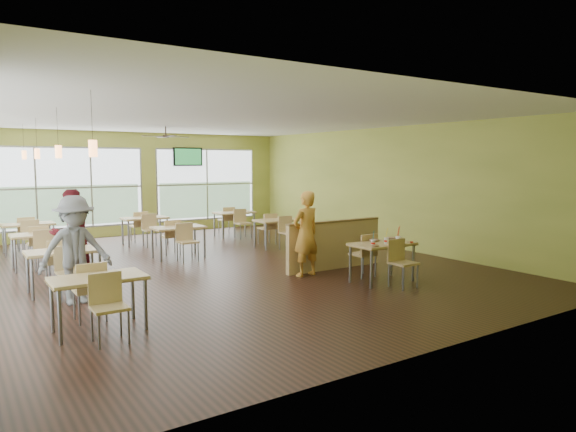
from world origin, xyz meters
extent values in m
plane|color=black|center=(0.00, 0.00, 0.00)|extent=(12.00, 12.00, 0.00)
plane|color=white|center=(0.00, 0.00, 3.20)|extent=(12.00, 12.00, 0.00)
cube|color=#BFC14E|center=(0.00, 6.00, 1.60)|extent=(10.00, 0.04, 3.20)
cube|color=#BFC14E|center=(0.00, -6.00, 1.60)|extent=(10.00, 0.04, 3.20)
cube|color=#BFC14E|center=(5.00, 0.00, 1.60)|extent=(0.04, 12.00, 3.20)
cube|color=white|center=(-2.00, 5.98, 1.53)|extent=(4.50, 0.02, 2.35)
cube|color=white|center=(2.50, 5.98, 1.53)|extent=(3.50, 0.02, 2.35)
cube|color=#B7BABC|center=(0.25, 5.97, 0.35)|extent=(8.00, 0.04, 0.05)
cube|color=tan|center=(2.00, -3.00, 0.73)|extent=(1.20, 0.70, 0.04)
cube|color=brown|center=(2.00, -3.00, 0.70)|extent=(1.22, 0.71, 0.01)
cylinder|color=slate|center=(1.46, -3.29, 0.35)|extent=(0.05, 0.05, 0.71)
cylinder|color=slate|center=(2.54, -3.29, 0.35)|extent=(0.05, 0.05, 0.71)
cylinder|color=slate|center=(1.46, -2.71, 0.35)|extent=(0.05, 0.05, 0.71)
cylinder|color=slate|center=(2.54, -2.71, 0.35)|extent=(0.05, 0.05, 0.71)
cube|color=tan|center=(2.00, -2.45, 0.45)|extent=(0.42, 0.42, 0.04)
cube|color=tan|center=(2.00, -2.26, 0.67)|extent=(0.42, 0.04, 0.40)
cube|color=tan|center=(2.00, -3.55, 0.45)|extent=(0.42, 0.42, 0.04)
cube|color=tan|center=(2.00, -3.74, 0.67)|extent=(0.42, 0.04, 0.40)
cube|color=tan|center=(2.00, -1.55, 0.50)|extent=(2.40, 0.12, 1.00)
cube|color=brown|center=(2.00, -1.55, 1.02)|extent=(2.40, 0.14, 0.04)
cube|color=tan|center=(-3.20, -3.00, 0.73)|extent=(1.20, 0.70, 0.04)
cube|color=brown|center=(-3.20, -3.00, 0.70)|extent=(1.22, 0.71, 0.01)
cylinder|color=slate|center=(-3.74, -3.29, 0.35)|extent=(0.05, 0.05, 0.71)
cylinder|color=slate|center=(-2.66, -3.29, 0.35)|extent=(0.05, 0.05, 0.71)
cylinder|color=slate|center=(-3.74, -2.71, 0.35)|extent=(0.05, 0.05, 0.71)
cylinder|color=slate|center=(-2.66, -2.71, 0.35)|extent=(0.05, 0.05, 0.71)
cube|color=tan|center=(-3.20, -2.45, 0.45)|extent=(0.42, 0.42, 0.04)
cube|color=tan|center=(-3.20, -2.26, 0.67)|extent=(0.42, 0.04, 0.40)
cube|color=tan|center=(-3.20, -3.55, 0.45)|extent=(0.42, 0.42, 0.04)
cube|color=tan|center=(-3.20, -3.74, 0.67)|extent=(0.42, 0.04, 0.40)
cube|color=tan|center=(-3.20, -0.50, 0.73)|extent=(1.20, 0.70, 0.04)
cube|color=brown|center=(-3.20, -0.50, 0.70)|extent=(1.22, 0.71, 0.01)
cylinder|color=slate|center=(-3.74, -0.79, 0.35)|extent=(0.05, 0.05, 0.71)
cylinder|color=slate|center=(-2.66, -0.79, 0.35)|extent=(0.05, 0.05, 0.71)
cylinder|color=slate|center=(-3.74, -0.21, 0.35)|extent=(0.05, 0.05, 0.71)
cylinder|color=slate|center=(-2.66, -0.21, 0.35)|extent=(0.05, 0.05, 0.71)
cube|color=tan|center=(-3.20, 0.05, 0.45)|extent=(0.42, 0.42, 0.04)
cube|color=tan|center=(-3.20, 0.24, 0.67)|extent=(0.42, 0.04, 0.40)
cube|color=tan|center=(-3.20, -1.05, 0.45)|extent=(0.42, 0.42, 0.04)
cube|color=tan|center=(-3.20, -1.24, 0.67)|extent=(0.42, 0.04, 0.40)
cube|color=tan|center=(-3.20, 2.00, 0.73)|extent=(1.20, 0.70, 0.04)
cube|color=brown|center=(-3.20, 2.00, 0.70)|extent=(1.22, 0.71, 0.01)
cylinder|color=slate|center=(-3.74, 1.71, 0.35)|extent=(0.05, 0.05, 0.71)
cylinder|color=slate|center=(-2.66, 1.71, 0.35)|extent=(0.05, 0.05, 0.71)
cylinder|color=slate|center=(-3.74, 2.29, 0.35)|extent=(0.05, 0.05, 0.71)
cylinder|color=slate|center=(-2.66, 2.29, 0.35)|extent=(0.05, 0.05, 0.71)
cube|color=tan|center=(-3.20, 2.55, 0.45)|extent=(0.42, 0.42, 0.04)
cube|color=tan|center=(-3.20, 2.74, 0.67)|extent=(0.42, 0.04, 0.40)
cube|color=tan|center=(-3.20, 1.45, 0.45)|extent=(0.42, 0.42, 0.04)
cube|color=tan|center=(-3.20, 1.26, 0.67)|extent=(0.42, 0.04, 0.40)
cube|color=tan|center=(-3.20, 4.20, 0.73)|extent=(1.20, 0.70, 0.04)
cube|color=brown|center=(-3.20, 4.20, 0.70)|extent=(1.22, 0.71, 0.01)
cylinder|color=slate|center=(-3.74, 3.91, 0.35)|extent=(0.05, 0.05, 0.71)
cylinder|color=slate|center=(-2.66, 3.91, 0.35)|extent=(0.05, 0.05, 0.71)
cylinder|color=slate|center=(-3.74, 4.49, 0.35)|extent=(0.05, 0.05, 0.71)
cylinder|color=slate|center=(-2.66, 4.49, 0.35)|extent=(0.05, 0.05, 0.71)
cube|color=tan|center=(-3.20, 4.75, 0.45)|extent=(0.42, 0.42, 0.04)
cube|color=tan|center=(-3.20, 4.94, 0.67)|extent=(0.42, 0.04, 0.40)
cube|color=tan|center=(-3.20, 3.65, 0.45)|extent=(0.42, 0.42, 0.04)
cube|color=tan|center=(-3.20, 3.46, 0.67)|extent=(0.42, 0.04, 0.40)
cube|color=tan|center=(-0.30, 1.50, 0.73)|extent=(1.20, 0.70, 0.04)
cube|color=brown|center=(-0.30, 1.50, 0.70)|extent=(1.22, 0.71, 0.01)
cylinder|color=slate|center=(-0.84, 1.21, 0.35)|extent=(0.05, 0.05, 0.71)
cylinder|color=slate|center=(0.24, 1.21, 0.35)|extent=(0.05, 0.05, 0.71)
cylinder|color=slate|center=(-0.84, 1.79, 0.35)|extent=(0.05, 0.05, 0.71)
cylinder|color=slate|center=(0.24, 1.79, 0.35)|extent=(0.05, 0.05, 0.71)
cube|color=tan|center=(-0.30, 2.05, 0.45)|extent=(0.42, 0.42, 0.04)
cube|color=tan|center=(-0.30, 2.24, 0.67)|extent=(0.42, 0.04, 0.40)
cube|color=tan|center=(-0.30, 0.95, 0.45)|extent=(0.42, 0.42, 0.04)
cube|color=tan|center=(-0.30, 0.76, 0.67)|extent=(0.42, 0.04, 0.40)
cube|color=tan|center=(-0.30, 4.00, 0.73)|extent=(1.20, 0.70, 0.04)
cube|color=brown|center=(-0.30, 4.00, 0.70)|extent=(1.22, 0.71, 0.01)
cylinder|color=slate|center=(-0.84, 3.71, 0.35)|extent=(0.05, 0.05, 0.71)
cylinder|color=slate|center=(0.24, 3.71, 0.35)|extent=(0.05, 0.05, 0.71)
cylinder|color=slate|center=(-0.84, 4.29, 0.35)|extent=(0.05, 0.05, 0.71)
cylinder|color=slate|center=(0.24, 4.29, 0.35)|extent=(0.05, 0.05, 0.71)
cube|color=tan|center=(-0.30, 4.55, 0.45)|extent=(0.42, 0.42, 0.04)
cube|color=tan|center=(-0.30, 4.74, 0.67)|extent=(0.42, 0.04, 0.40)
cube|color=tan|center=(-0.30, 3.45, 0.45)|extent=(0.42, 0.42, 0.04)
cube|color=tan|center=(-0.30, 3.26, 0.67)|extent=(0.42, 0.04, 0.40)
cube|color=tan|center=(2.50, 1.50, 0.73)|extent=(1.20, 0.70, 0.04)
cube|color=brown|center=(2.50, 1.50, 0.70)|extent=(1.22, 0.71, 0.01)
cylinder|color=slate|center=(1.96, 1.21, 0.35)|extent=(0.05, 0.05, 0.71)
cylinder|color=slate|center=(3.04, 1.21, 0.35)|extent=(0.05, 0.05, 0.71)
cylinder|color=slate|center=(1.96, 1.79, 0.35)|extent=(0.05, 0.05, 0.71)
cylinder|color=slate|center=(3.04, 1.79, 0.35)|extent=(0.05, 0.05, 0.71)
cube|color=tan|center=(2.50, 2.05, 0.45)|extent=(0.42, 0.42, 0.04)
cube|color=tan|center=(2.50, 2.24, 0.67)|extent=(0.42, 0.04, 0.40)
cube|color=tan|center=(2.50, 0.95, 0.45)|extent=(0.42, 0.42, 0.04)
cube|color=tan|center=(2.50, 0.76, 0.67)|extent=(0.42, 0.04, 0.40)
cube|color=tan|center=(2.50, 4.00, 0.73)|extent=(1.20, 0.70, 0.04)
cube|color=brown|center=(2.50, 4.00, 0.70)|extent=(1.22, 0.71, 0.01)
cylinder|color=slate|center=(1.96, 3.71, 0.35)|extent=(0.05, 0.05, 0.71)
cylinder|color=slate|center=(3.04, 3.71, 0.35)|extent=(0.05, 0.05, 0.71)
cylinder|color=slate|center=(1.96, 4.29, 0.35)|extent=(0.05, 0.05, 0.71)
cylinder|color=slate|center=(3.04, 4.29, 0.35)|extent=(0.05, 0.05, 0.71)
cube|color=tan|center=(2.50, 4.55, 0.45)|extent=(0.42, 0.42, 0.04)
cube|color=tan|center=(2.50, 4.74, 0.67)|extent=(0.42, 0.04, 0.40)
cube|color=tan|center=(2.50, 3.45, 0.45)|extent=(0.42, 0.42, 0.04)
cube|color=tan|center=(2.50, 3.26, 0.67)|extent=(0.42, 0.04, 0.40)
cylinder|color=#2D2119|center=(-3.20, -3.00, 2.85)|extent=(0.01, 0.01, 0.70)
cylinder|color=#FC954D|center=(-3.20, -3.00, 2.45)|extent=(0.11, 0.11, 0.22)
cylinder|color=#2D2119|center=(-3.20, -0.50, 2.85)|extent=(0.01, 0.01, 0.70)
cylinder|color=#FC954D|center=(-3.20, -0.50, 2.45)|extent=(0.11, 0.11, 0.22)
cylinder|color=#2D2119|center=(-3.20, 2.00, 2.85)|extent=(0.01, 0.01, 0.70)
cylinder|color=#FC954D|center=(-3.20, 2.00, 2.45)|extent=(0.11, 0.11, 0.22)
cylinder|color=#2D2119|center=(-3.20, 4.20, 2.85)|extent=(0.01, 0.01, 0.70)
cylinder|color=#FC954D|center=(-3.20, 4.20, 2.45)|extent=(0.11, 0.11, 0.22)
cylinder|color=#2D2119|center=(0.00, 3.00, 3.08)|extent=(0.03, 0.03, 0.24)
cylinder|color=#2D2119|center=(0.00, 3.00, 2.94)|extent=(0.16, 0.16, 0.06)
cube|color=#2D2119|center=(0.35, 3.00, 2.94)|extent=(0.55, 0.10, 0.01)
cube|color=#2D2119|center=(0.00, 3.35, 2.94)|extent=(0.10, 0.55, 0.01)
cube|color=#2D2119|center=(-0.35, 3.00, 2.94)|extent=(0.55, 0.10, 0.01)
cube|color=#2D2119|center=(0.00, 2.65, 2.94)|extent=(0.10, 0.55, 0.01)
cube|color=black|center=(1.80, 5.90, 2.45)|extent=(1.00, 0.06, 0.60)
cube|color=#267D3C|center=(1.80, 5.87, 2.45)|extent=(0.90, 0.01, 0.52)
imported|color=#CA6116|center=(1.09, -1.77, 0.85)|extent=(0.67, 0.48, 1.71)
imported|color=maroon|center=(-2.84, 0.73, 0.87)|extent=(1.04, 0.94, 1.74)
imported|color=slate|center=(-3.17, -1.39, 0.87)|extent=(1.19, 0.76, 1.75)
cone|color=white|center=(1.58, -3.20, 0.80)|extent=(0.08, 0.08, 0.11)
cylinder|color=red|center=(1.58, -3.20, 0.81)|extent=(0.08, 0.08, 0.03)
cylinder|color=white|center=(1.58, -3.20, 0.87)|extent=(0.09, 0.09, 0.01)
cylinder|color=#1A93E3|center=(1.58, -3.20, 0.96)|extent=(0.02, 0.05, 0.20)
cone|color=white|center=(1.96, -3.15, 0.81)|extent=(0.09, 0.09, 0.11)
cylinder|color=red|center=(1.96, -3.15, 0.81)|extent=(0.08, 0.08, 0.03)
cylinder|color=white|center=(1.96, -3.15, 0.87)|extent=(0.09, 0.09, 0.01)
cylinder|color=yellow|center=(1.96, -3.15, 0.97)|extent=(0.02, 0.05, 0.21)
cone|color=white|center=(2.18, -3.25, 0.82)|extent=(0.10, 0.10, 0.13)
cylinder|color=red|center=(2.18, -3.25, 0.82)|extent=(0.09, 0.09, 0.04)
cylinder|color=white|center=(2.18, -3.25, 0.89)|extent=(0.10, 0.10, 0.01)
cylinder|color=red|center=(2.18, -3.25, 1.00)|extent=(0.02, 0.06, 0.24)
cone|color=white|center=(2.22, -3.19, 0.81)|extent=(0.09, 0.09, 0.12)
cylinder|color=red|center=(2.22, -3.19, 0.81)|extent=(0.08, 0.08, 0.03)
cylinder|color=white|center=(2.22, -3.19, 0.87)|extent=(0.09, 0.09, 0.01)
cylinder|color=red|center=(2.22, -3.19, 0.98)|extent=(0.01, 0.06, 0.21)
cylinder|color=black|center=(2.36, -2.86, 0.76)|extent=(0.20, 0.20, 0.01)
torus|color=black|center=(2.36, -2.86, 0.79)|extent=(0.25, 0.25, 0.02)
cone|color=#A4784F|center=(2.36, -2.86, 0.78)|extent=(0.24, 0.24, 0.05)
cylinder|color=#AA2711|center=(2.47, -3.30, 0.76)|extent=(0.06, 0.06, 0.03)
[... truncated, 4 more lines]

